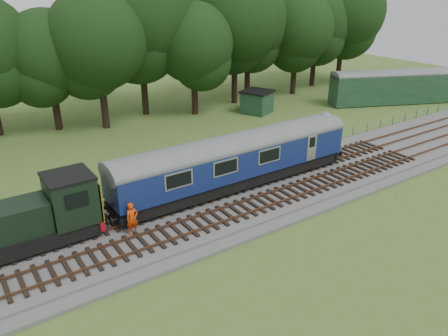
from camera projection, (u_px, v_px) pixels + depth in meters
ground at (222, 207)px, 28.74m from camera, size 120.00×120.00×0.00m
ballast at (222, 204)px, 28.67m from camera, size 70.00×7.00×0.35m
track_north at (210, 193)px, 29.64m from camera, size 67.20×2.40×0.21m
track_south at (236, 211)px, 27.36m from camera, size 67.20×2.40×0.21m
fence at (188, 182)px, 32.16m from camera, size 64.00×0.12×1.00m
tree_line at (104, 123)px, 45.44m from camera, size 70.00×8.00×18.00m
dmu_railcar at (236, 157)px, 29.85m from camera, size 18.05×2.86×3.88m
shunter_loco at (20, 223)px, 22.92m from camera, size 8.91×2.60×3.38m
worker at (132, 219)px, 24.63m from camera, size 0.73×0.50×1.96m
parked_coach at (395, 85)px, 51.96m from camera, size 15.23×8.76×3.95m
shed at (257, 102)px, 48.50m from camera, size 4.04×4.04×2.52m
caravan at (398, 92)px, 53.59m from camera, size 4.64×3.54×2.04m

